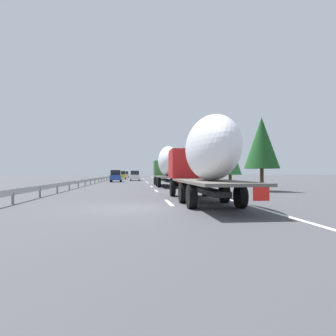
{
  "coord_description": "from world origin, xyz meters",
  "views": [
    {
      "loc": [
        -13.15,
        -0.13,
        1.57
      ],
      "look_at": [
        16.85,
        -3.35,
        2.05
      ],
      "focal_mm": 31.25,
      "sensor_mm": 36.0,
      "label": 1
    }
  ],
  "objects_px": {
    "truck_trailing": "(204,157)",
    "road_sign": "(173,170)",
    "car_blue_sedan": "(116,176)",
    "car_silver_hatch": "(126,174)",
    "truck_lead": "(167,165)",
    "car_white_van": "(135,176)",
    "car_yellow_coupe": "(122,175)"
  },
  "relations": [
    {
      "from": "truck_lead",
      "to": "truck_trailing",
      "type": "distance_m",
      "value": 18.54
    },
    {
      "from": "car_yellow_coupe",
      "to": "car_white_van",
      "type": "distance_m",
      "value": 13.67
    },
    {
      "from": "car_yellow_coupe",
      "to": "car_blue_sedan",
      "type": "height_order",
      "value": "car_blue_sedan"
    },
    {
      "from": "car_yellow_coupe",
      "to": "road_sign",
      "type": "xyz_separation_m",
      "value": [
        -18.81,
        -10.12,
        1.15
      ]
    },
    {
      "from": "car_yellow_coupe",
      "to": "car_silver_hatch",
      "type": "height_order",
      "value": "car_silver_hatch"
    },
    {
      "from": "car_white_van",
      "to": "car_silver_hatch",
      "type": "bearing_deg",
      "value": 4.65
    },
    {
      "from": "truck_lead",
      "to": "car_white_van",
      "type": "bearing_deg",
      "value": 8.8
    },
    {
      "from": "truck_lead",
      "to": "car_white_van",
      "type": "xyz_separation_m",
      "value": [
        24.7,
        3.83,
        -1.53
      ]
    },
    {
      "from": "truck_trailing",
      "to": "car_yellow_coupe",
      "type": "distance_m",
      "value": 56.99
    },
    {
      "from": "truck_trailing",
      "to": "road_sign",
      "type": "bearing_deg",
      "value": -4.7
    },
    {
      "from": "car_blue_sedan",
      "to": "car_white_van",
      "type": "bearing_deg",
      "value": -21.08
    },
    {
      "from": "road_sign",
      "to": "truck_lead",
      "type": "bearing_deg",
      "value": 170.82
    },
    {
      "from": "car_yellow_coupe",
      "to": "road_sign",
      "type": "relative_size",
      "value": 1.56
    },
    {
      "from": "truck_trailing",
      "to": "car_silver_hatch",
      "type": "height_order",
      "value": "truck_trailing"
    },
    {
      "from": "car_silver_hatch",
      "to": "road_sign",
      "type": "xyz_separation_m",
      "value": [
        -45.58,
        -10.19,
        1.14
      ]
    },
    {
      "from": "car_blue_sedan",
      "to": "car_silver_hatch",
      "type": "relative_size",
      "value": 0.94
    },
    {
      "from": "truck_lead",
      "to": "car_white_van",
      "type": "height_order",
      "value": "truck_lead"
    },
    {
      "from": "car_yellow_coupe",
      "to": "car_white_van",
      "type": "height_order",
      "value": "car_yellow_coupe"
    },
    {
      "from": "car_blue_sedan",
      "to": "road_sign",
      "type": "height_order",
      "value": "road_sign"
    },
    {
      "from": "car_yellow_coupe",
      "to": "truck_lead",
      "type": "bearing_deg",
      "value": -169.53
    },
    {
      "from": "car_silver_hatch",
      "to": "car_blue_sedan",
      "type": "bearing_deg",
      "value": -179.84
    },
    {
      "from": "car_yellow_coupe",
      "to": "car_blue_sedan",
      "type": "xyz_separation_m",
      "value": [
        -21.4,
        -0.07,
        0.01
      ]
    },
    {
      "from": "car_white_van",
      "to": "road_sign",
      "type": "height_order",
      "value": "road_sign"
    },
    {
      "from": "truck_lead",
      "to": "road_sign",
      "type": "bearing_deg",
      "value": -9.18
    },
    {
      "from": "car_blue_sedan",
      "to": "road_sign",
      "type": "xyz_separation_m",
      "value": [
        2.6,
        -10.05,
        1.14
      ]
    },
    {
      "from": "truck_trailing",
      "to": "car_white_van",
      "type": "height_order",
      "value": "truck_trailing"
    },
    {
      "from": "car_silver_hatch",
      "to": "truck_trailing",
      "type": "bearing_deg",
      "value": -175.14
    },
    {
      "from": "car_silver_hatch",
      "to": "road_sign",
      "type": "relative_size",
      "value": 1.4
    },
    {
      "from": "truck_trailing",
      "to": "car_white_van",
      "type": "xyz_separation_m",
      "value": [
        43.24,
        3.83,
        -1.42
      ]
    },
    {
      "from": "road_sign",
      "to": "truck_trailing",
      "type": "bearing_deg",
      "value": 175.3
    },
    {
      "from": "car_blue_sedan",
      "to": "road_sign",
      "type": "bearing_deg",
      "value": -75.52
    },
    {
      "from": "truck_trailing",
      "to": "truck_lead",
      "type": "bearing_deg",
      "value": 0.0
    }
  ]
}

